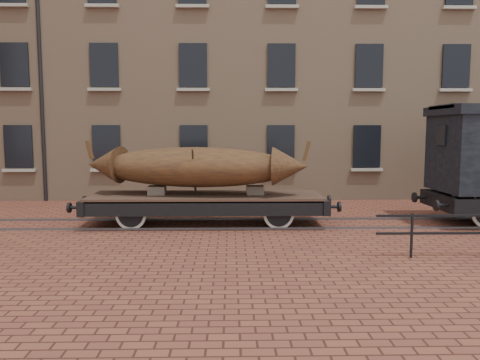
{
  "coord_description": "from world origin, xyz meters",
  "views": [
    {
      "loc": [
        -1.02,
        -13.92,
        2.82
      ],
      "look_at": [
        -0.73,
        0.5,
        1.3
      ],
      "focal_mm": 35.0,
      "sensor_mm": 36.0,
      "label": 1
    }
  ],
  "objects": [
    {
      "name": "flatcar_wagon",
      "position": [
        -1.76,
        -0.0,
        0.73
      ],
      "size": [
        7.79,
        2.11,
        1.18
      ],
      "color": "#453329",
      "rests_on": "ground"
    },
    {
      "name": "ground",
      "position": [
        0.0,
        0.0,
        0.0
      ],
      "size": [
        90.0,
        90.0,
        0.0
      ],
      "primitive_type": "plane",
      "color": "brown"
    },
    {
      "name": "warehouse_cream",
      "position": [
        3.0,
        9.99,
        7.0
      ],
      "size": [
        40.0,
        10.19,
        14.0
      ],
      "color": "tan",
      "rests_on": "ground"
    },
    {
      "name": "rail_track",
      "position": [
        0.0,
        0.0,
        0.03
      ],
      "size": [
        30.0,
        1.52,
        0.06
      ],
      "color": "#59595E",
      "rests_on": "ground"
    },
    {
      "name": "iron_boat",
      "position": [
        -2.08,
        -0.0,
        1.75
      ],
      "size": [
        6.77,
        2.68,
        1.62
      ],
      "color": "brown",
      "rests_on": "flatcar_wagon"
    }
  ]
}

